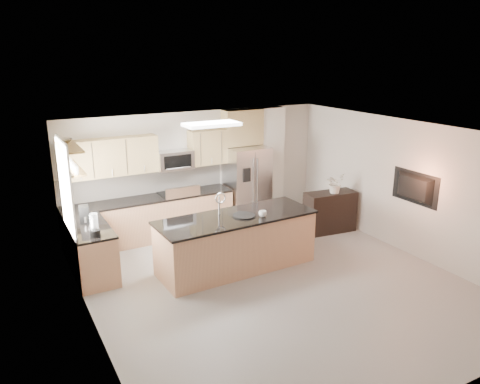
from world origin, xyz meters
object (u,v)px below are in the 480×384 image
range (179,213)px  flower_vase (335,178)px  cup (263,214)px  microwave (175,160)px  television (412,188)px  refrigerator (247,185)px  island (236,242)px  coffee_maker (84,215)px  kettle (93,223)px  credenza (330,212)px  blender (94,227)px  platter (244,216)px  bowl (65,140)px

range → flower_vase: 3.46m
range → cup: size_ratio=8.05×
microwave → television: microwave is taller
refrigerator → island: refrigerator is taller
range → television: size_ratio=1.06×
island → coffee_maker: size_ratio=9.49×
kettle → coffee_maker: bearing=101.0°
television → refrigerator: bearing=31.0°
coffee_maker → television: size_ratio=0.29×
refrigerator → coffee_maker: 3.85m
island → kettle: island is taller
credenza → flower_vase: flower_vase is taller
range → blender: size_ratio=2.88×
range → flower_vase: flower_vase is taller
refrigerator → platter: (-1.23, -2.08, 0.12)m
island → cup: bearing=-34.3°
kettle → television: television is taller
microwave → credenza: bearing=-27.5°
cup → blender: 2.87m
blender → television: 5.79m
refrigerator → credenza: refrigerator is taller
platter → cup: bearing=-33.9°
island → kettle: bearing=158.6°
range → microwave: bearing=90.0°
range → refrigerator: (1.66, -0.05, 0.42)m
microwave → platter: microwave is taller
refrigerator → television: 3.62m
credenza → blender: size_ratio=2.83×
coffee_maker → television: 6.05m
refrigerator → blender: 4.06m
range → television: (3.51, -3.12, 0.88)m
island → cup: (0.40, -0.25, 0.56)m
platter → blender: 2.56m
blender → platter: bearing=-11.5°
range → kettle: kettle is taller
cup → coffee_maker: (-2.80, 1.44, 0.01)m
flower_vase → refrigerator: bearing=133.3°
platter → coffee_maker: bearing=153.5°
kettle → television: 5.86m
platter → flower_vase: flower_vase is taller
range → microwave: size_ratio=1.50×
refrigerator → credenza: bearing=-46.2°
blender → credenza: bearing=2.1°
kettle → coffee_maker: (-0.07, 0.36, 0.05)m
island → television: (3.20, -1.06, 0.85)m
refrigerator → credenza: (1.32, -1.38, -0.44)m
coffee_maker → bowl: (-0.16, 0.25, 1.31)m
credenza → platter: 2.70m
credenza → platter: bearing=-158.5°
credenza → cup: (-2.27, -0.88, 0.61)m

